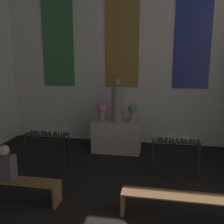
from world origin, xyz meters
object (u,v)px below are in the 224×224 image
statue (117,102)px  candle_rack_left (47,138)px  flower_vase_right (133,111)px  pew_back_right (183,201)px  candle_rack_right (175,146)px  pew_back_left (7,184)px  altar (117,136)px  flower_vase_left (102,110)px  person_seated (5,164)px

statue → candle_rack_left: (-1.65, -1.33, -0.80)m
flower_vase_right → pew_back_right: size_ratio=0.25×
statue → pew_back_right: size_ratio=0.59×
candle_rack_right → pew_back_left: size_ratio=0.52×
statue → pew_back_right: (1.69, -3.12, -1.20)m
altar → statue: bearing=0.0°
flower_vase_right → altar: bearing=180.0°
flower_vase_left → pew_back_right: (2.16, -3.12, -0.93)m
candle_rack_left → pew_back_left: bearing=-91.5°
statue → person_seated: bearing=-118.4°
flower_vase_left → candle_rack_right: 2.56m
altar → flower_vase_right: flower_vase_right is taller
flower_vase_left → person_seated: (-1.22, -3.12, -0.51)m
flower_vase_left → pew_back_right: size_ratio=0.25×
altar → statue: (0.00, 0.00, 1.05)m
pew_back_right → candle_rack_left: bearing=151.8°
flower_vase_left → candle_rack_left: size_ratio=0.48×
pew_back_right → person_seated: person_seated is taller
pew_back_right → person_seated: 3.40m
pew_back_left → altar: bearing=61.5°
flower_vase_right → pew_back_right: flower_vase_right is taller
candle_rack_left → pew_back_right: 3.81m
altar → candle_rack_left: size_ratio=1.28×
candle_rack_right → altar: bearing=141.1°
flower_vase_right → candle_rack_left: (-2.11, -1.33, -0.53)m
flower_vase_right → candle_rack_right: 1.86m
candle_rack_left → pew_back_left: candle_rack_left is taller
person_seated → candle_rack_right: bearing=28.2°
candle_rack_right → pew_back_right: (0.04, -1.79, -0.39)m
flower_vase_left → altar: bearing=0.0°
statue → pew_back_left: size_ratio=0.59×
statue → pew_back_left: (-1.69, -3.12, -1.20)m
pew_back_right → person_seated: bearing=180.0°
candle_rack_right → pew_back_right: size_ratio=0.52×
altar → person_seated: bearing=-118.4°
flower_vase_left → statue: bearing=0.0°
pew_back_left → candle_rack_left: bearing=88.5°
flower_vase_right → flower_vase_left: bearing=180.0°
pew_back_left → person_seated: size_ratio=3.08×
pew_back_right → statue: bearing=118.5°
statue → flower_vase_left: size_ratio=2.35×
pew_back_left → person_seated: 0.42m
flower_vase_right → person_seated: 3.82m
statue → pew_back_right: statue is taller
statue → candle_rack_right: size_ratio=1.13×
pew_back_left → statue: bearing=61.5°
flower_vase_left → candle_rack_left: bearing=-131.5°
altar → person_seated: size_ratio=2.06×
altar → flower_vase_left: bearing=-180.0°
altar → flower_vase_right: (0.47, -0.00, 0.79)m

